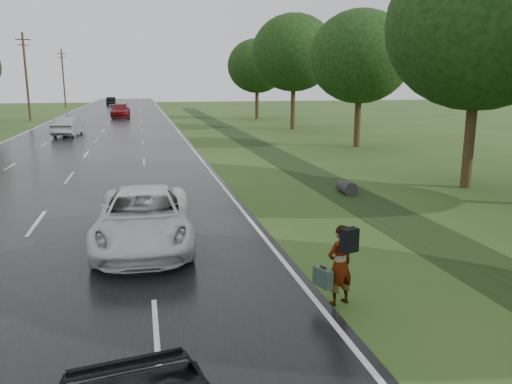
% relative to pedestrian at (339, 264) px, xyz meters
% --- Properties ---
extents(road, '(14.00, 180.00, 0.04)m').
position_rel_pedestrian_xyz_m(road, '(-7.18, 44.69, -0.85)').
color(road, black).
rests_on(road, ground).
extents(edge_stripe_east, '(0.12, 180.00, 0.01)m').
position_rel_pedestrian_xyz_m(edge_stripe_east, '(-0.43, 44.69, -0.82)').
color(edge_stripe_east, silver).
rests_on(edge_stripe_east, road).
extents(edge_stripe_west, '(0.12, 180.00, 0.01)m').
position_rel_pedestrian_xyz_m(edge_stripe_west, '(-13.93, 44.69, -0.82)').
color(edge_stripe_west, silver).
rests_on(edge_stripe_west, road).
extents(center_line, '(0.12, 180.00, 0.01)m').
position_rel_pedestrian_xyz_m(center_line, '(-7.18, 44.69, -0.82)').
color(center_line, silver).
rests_on(center_line, road).
extents(drainage_ditch, '(2.20, 120.00, 0.56)m').
position_rel_pedestrian_xyz_m(drainage_ditch, '(4.32, 18.40, -0.83)').
color(drainage_ditch, black).
rests_on(drainage_ditch, ground).
extents(utility_pole_far, '(1.60, 0.26, 10.00)m').
position_rel_pedestrian_xyz_m(utility_pole_far, '(-16.38, 54.69, 4.33)').
color(utility_pole_far, '#382817').
rests_on(utility_pole_far, ground).
extents(utility_pole_distant, '(1.60, 0.26, 10.00)m').
position_rel_pedestrian_xyz_m(utility_pole_distant, '(-16.38, 84.69, 4.33)').
color(utility_pole_distant, '#382817').
rests_on(utility_pole_distant, ground).
extents(tree_east_b, '(7.60, 7.60, 10.11)m').
position_rel_pedestrian_xyz_m(tree_east_b, '(9.82, 9.69, 5.81)').
color(tree_east_b, '#382817').
rests_on(tree_east_b, ground).
extents(tree_east_c, '(7.00, 7.00, 9.29)m').
position_rel_pedestrian_xyz_m(tree_east_c, '(11.02, 23.69, 5.27)').
color(tree_east_c, '#382817').
rests_on(tree_east_c, ground).
extents(tree_east_d, '(8.00, 8.00, 10.76)m').
position_rel_pedestrian_xyz_m(tree_east_d, '(10.62, 37.69, 6.28)').
color(tree_east_d, '#382817').
rests_on(tree_east_d, ground).
extents(tree_east_f, '(7.20, 7.20, 9.62)m').
position_rel_pedestrian_xyz_m(tree_east_f, '(10.32, 51.69, 5.50)').
color(tree_east_f, '#382817').
rests_on(tree_east_f, ground).
extents(pedestrian, '(0.87, 0.67, 1.68)m').
position_rel_pedestrian_xyz_m(pedestrian, '(0.00, 0.00, 0.00)').
color(pedestrian, '#A5998C').
rests_on(pedestrian, ground).
extents(white_pickup, '(2.75, 5.61, 1.53)m').
position_rel_pedestrian_xyz_m(white_pickup, '(-3.82, 4.69, -0.06)').
color(white_pickup, silver).
rests_on(white_pickup, road).
extents(silver_sedan, '(2.24, 5.00, 1.59)m').
position_rel_pedestrian_xyz_m(silver_sedan, '(-9.68, 35.58, -0.03)').
color(silver_sedan, gray).
rests_on(silver_sedan, road).
extents(far_car_red, '(2.36, 5.75, 1.66)m').
position_rel_pedestrian_xyz_m(far_car_red, '(-6.18, 57.59, 0.00)').
color(far_car_red, maroon).
rests_on(far_car_red, road).
extents(far_car_dark, '(1.71, 4.81, 1.58)m').
position_rel_pedestrian_xyz_m(far_car_dark, '(-9.11, 93.69, -0.04)').
color(far_car_dark, black).
rests_on(far_car_dark, road).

